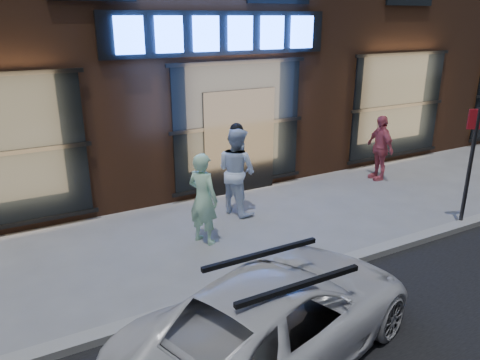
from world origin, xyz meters
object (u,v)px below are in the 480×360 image
at_px(man_bowtie, 203,199).
at_px(sign_post, 472,157).
at_px(passerby, 380,148).
at_px(white_suv, 278,314).
at_px(man_cap, 237,171).

height_order(man_bowtie, sign_post, sign_post).
relative_size(passerby, sign_post, 0.70).
bearing_deg(sign_post, man_bowtie, -175.82).
distance_m(passerby, white_suv, 7.29).
bearing_deg(white_suv, man_cap, -40.37).
distance_m(man_bowtie, passerby, 5.49).
distance_m(man_cap, white_suv, 4.48).
bearing_deg(man_bowtie, man_cap, -78.16).
height_order(man_bowtie, passerby, man_bowtie).
bearing_deg(sign_post, passerby, 103.22).
height_order(man_bowtie, man_cap, man_cap).
bearing_deg(sign_post, white_suv, -140.08).
relative_size(white_suv, sign_post, 1.73).
xyz_separation_m(passerby, white_suv, (-5.86, -4.33, -0.25)).
height_order(man_cap, white_suv, man_cap).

